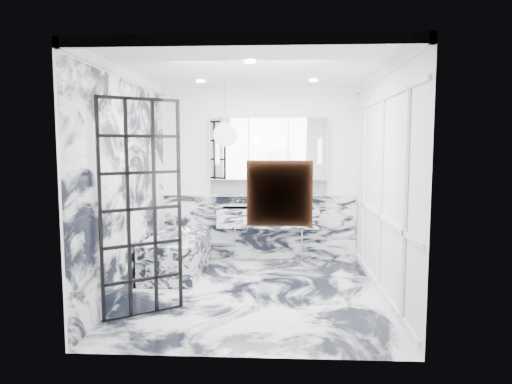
# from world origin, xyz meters

# --- Properties ---
(floor) EXTENTS (3.60, 3.60, 0.00)m
(floor) POSITION_xyz_m (0.00, 0.00, 0.00)
(floor) COLOR silver
(floor) RESTS_ON ground
(ceiling) EXTENTS (3.60, 3.60, 0.00)m
(ceiling) POSITION_xyz_m (0.00, 0.00, 2.80)
(ceiling) COLOR white
(ceiling) RESTS_ON wall_back
(wall_back) EXTENTS (3.60, 0.00, 3.60)m
(wall_back) POSITION_xyz_m (0.00, 1.80, 1.40)
(wall_back) COLOR white
(wall_back) RESTS_ON floor
(wall_front) EXTENTS (3.60, 0.00, 3.60)m
(wall_front) POSITION_xyz_m (0.00, -1.80, 1.40)
(wall_front) COLOR white
(wall_front) RESTS_ON floor
(wall_left) EXTENTS (0.00, 3.60, 3.60)m
(wall_left) POSITION_xyz_m (-1.60, 0.00, 1.40)
(wall_left) COLOR white
(wall_left) RESTS_ON floor
(wall_right) EXTENTS (0.00, 3.60, 3.60)m
(wall_right) POSITION_xyz_m (1.60, 0.00, 1.40)
(wall_right) COLOR white
(wall_right) RESTS_ON floor
(marble_clad_back) EXTENTS (3.18, 0.05, 1.05)m
(marble_clad_back) POSITION_xyz_m (0.00, 1.78, 0.53)
(marble_clad_back) COLOR silver
(marble_clad_back) RESTS_ON floor
(marble_clad_left) EXTENTS (0.02, 3.56, 2.68)m
(marble_clad_left) POSITION_xyz_m (-1.59, 0.00, 1.34)
(marble_clad_left) COLOR silver
(marble_clad_left) RESTS_ON floor
(panel_molding) EXTENTS (0.03, 3.40, 2.30)m
(panel_molding) POSITION_xyz_m (1.58, 0.00, 1.30)
(panel_molding) COLOR white
(panel_molding) RESTS_ON floor
(soap_bottle_a) EXTENTS (0.09, 0.09, 0.18)m
(soap_bottle_a) POSITION_xyz_m (0.56, 1.71, 1.18)
(soap_bottle_a) COLOR #8C5919
(soap_bottle_a) RESTS_ON ledge
(soap_bottle_b) EXTENTS (0.09, 0.10, 0.18)m
(soap_bottle_b) POSITION_xyz_m (0.78, 1.71, 1.18)
(soap_bottle_b) COLOR #4C4C51
(soap_bottle_b) RESTS_ON ledge
(soap_bottle_c) EXTENTS (0.14, 0.14, 0.15)m
(soap_bottle_c) POSITION_xyz_m (0.67, 1.71, 1.16)
(soap_bottle_c) COLOR silver
(soap_bottle_c) RESTS_ON ledge
(face_pot) EXTENTS (0.16, 0.16, 0.16)m
(face_pot) POSITION_xyz_m (0.08, 1.71, 1.17)
(face_pot) COLOR white
(face_pot) RESTS_ON ledge
(amber_bottle) EXTENTS (0.04, 0.04, 0.10)m
(amber_bottle) POSITION_xyz_m (0.49, 1.71, 1.14)
(amber_bottle) COLOR #8C5919
(amber_bottle) RESTS_ON ledge
(flower_vase) EXTENTS (0.08, 0.08, 0.12)m
(flower_vase) POSITION_xyz_m (-0.92, 0.22, 0.61)
(flower_vase) COLOR silver
(flower_vase) RESTS_ON bathtub
(crittall_door) EXTENTS (0.75, 0.53, 2.37)m
(crittall_door) POSITION_xyz_m (-1.18, -0.80, 1.19)
(crittall_door) COLOR black
(crittall_door) RESTS_ON floor
(artwork) EXTENTS (0.47, 0.05, 0.47)m
(artwork) POSITION_xyz_m (0.33, -1.76, 1.47)
(artwork) COLOR orange
(artwork) RESTS_ON wall_front
(pendant_light) EXTENTS (0.23, 0.23, 0.23)m
(pendant_light) POSITION_xyz_m (-0.19, -1.34, 1.98)
(pendant_light) COLOR white
(pendant_light) RESTS_ON ceiling
(trough_sink) EXTENTS (1.60, 0.45, 0.30)m
(trough_sink) POSITION_xyz_m (0.15, 1.55, 0.73)
(trough_sink) COLOR silver
(trough_sink) RESTS_ON wall_back
(ledge) EXTENTS (1.90, 0.14, 0.04)m
(ledge) POSITION_xyz_m (0.15, 1.72, 1.07)
(ledge) COLOR silver
(ledge) RESTS_ON wall_back
(subway_tile) EXTENTS (1.90, 0.03, 0.23)m
(subway_tile) POSITION_xyz_m (0.15, 1.78, 1.21)
(subway_tile) COLOR white
(subway_tile) RESTS_ON wall_back
(mirror_cabinet) EXTENTS (1.90, 0.16, 1.00)m
(mirror_cabinet) POSITION_xyz_m (0.15, 1.73, 1.82)
(mirror_cabinet) COLOR white
(mirror_cabinet) RESTS_ON wall_back
(sconce_left) EXTENTS (0.07, 0.07, 0.40)m
(sconce_left) POSITION_xyz_m (-0.67, 1.63, 1.78)
(sconce_left) COLOR white
(sconce_left) RESTS_ON mirror_cabinet
(sconce_right) EXTENTS (0.07, 0.07, 0.40)m
(sconce_right) POSITION_xyz_m (0.97, 1.63, 1.78)
(sconce_right) COLOR white
(sconce_right) RESTS_ON mirror_cabinet
(bathtub) EXTENTS (0.75, 1.65, 0.55)m
(bathtub) POSITION_xyz_m (-1.18, 0.90, 0.28)
(bathtub) COLOR silver
(bathtub) RESTS_ON floor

